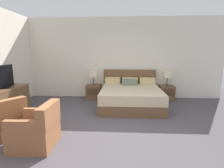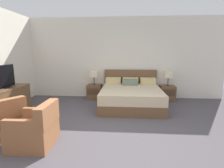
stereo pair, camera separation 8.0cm
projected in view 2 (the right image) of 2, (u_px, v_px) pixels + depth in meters
name	position (u px, v px, depth m)	size (l,w,h in m)	color
ground_plane	(107.00, 145.00, 3.07)	(10.05, 10.05, 0.00)	#4C474C
wall_back	(117.00, 58.00, 6.13)	(7.33, 0.06, 2.79)	silver
bed	(131.00, 96.00, 5.29)	(1.81, 2.02, 1.00)	brown
nightstand_left	(94.00, 92.00, 6.09)	(0.48, 0.44, 0.50)	brown
nightstand_right	(167.00, 93.00, 5.90)	(0.48, 0.44, 0.50)	brown
table_lamp_left	(94.00, 74.00, 5.98)	(0.25, 0.25, 0.48)	#332D28
table_lamp_right	(168.00, 75.00, 5.80)	(0.25, 0.25, 0.48)	#332D28
dresser	(6.00, 101.00, 4.50)	(0.56, 1.44, 0.71)	brown
tv	(4.00, 77.00, 4.43)	(0.18, 0.75, 0.58)	black
armchair_by_window	(3.00, 121.00, 3.37)	(0.94, 0.94, 0.76)	#935B38
armchair_companion	(35.00, 130.00, 3.00)	(0.71, 0.70, 0.76)	#935B38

